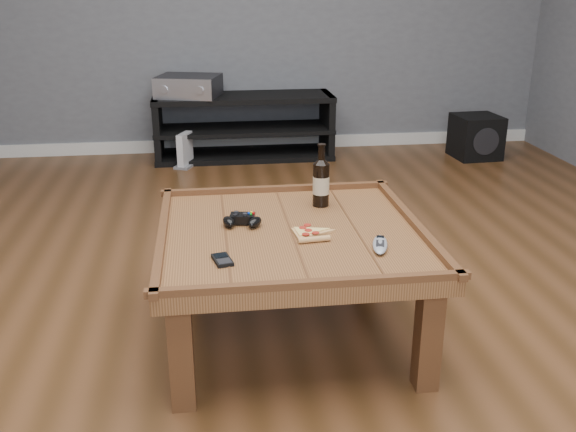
{
  "coord_description": "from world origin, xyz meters",
  "views": [
    {
      "loc": [
        -0.31,
        -2.26,
        1.36
      ],
      "look_at": [
        -0.01,
        -0.03,
        0.52
      ],
      "focal_mm": 40.0,
      "sensor_mm": 36.0,
      "label": 1
    }
  ],
  "objects": [
    {
      "name": "game_console",
      "position": [
        -0.47,
        2.54,
        0.12
      ],
      "size": [
        0.19,
        0.24,
        0.26
      ],
      "rotation": [
        0.0,
        0.0,
        -0.41
      ],
      "color": "slate",
      "rests_on": "ground"
    },
    {
      "name": "smartphone",
      "position": [
        -0.27,
        -0.25,
        0.46
      ],
      "size": [
        0.08,
        0.11,
        0.01
      ],
      "rotation": [
        0.0,
        0.0,
        0.22
      ],
      "color": "black",
      "rests_on": "coffee_table"
    },
    {
      "name": "remote_control",
      "position": [
        0.29,
        -0.21,
        0.46
      ],
      "size": [
        0.1,
        0.18,
        0.02
      ],
      "rotation": [
        0.0,
        0.0,
        -0.27
      ],
      "color": "#90969C",
      "rests_on": "coffee_table"
    },
    {
      "name": "media_console",
      "position": [
        0.0,
        2.75,
        0.25
      ],
      "size": [
        1.4,
        0.45,
        0.5
      ],
      "color": "black",
      "rests_on": "ground"
    },
    {
      "name": "ground",
      "position": [
        0.0,
        0.0,
        0.0
      ],
      "size": [
        6.0,
        6.0,
        0.0
      ],
      "primitive_type": "plane",
      "color": "#422813",
      "rests_on": "ground"
    },
    {
      "name": "baseboard",
      "position": [
        0.0,
        2.99,
        0.05
      ],
      "size": [
        5.0,
        0.02,
        0.1
      ],
      "primitive_type": "cube",
      "color": "silver",
      "rests_on": "ground"
    },
    {
      "name": "game_controller",
      "position": [
        -0.18,
        0.08,
        0.47
      ],
      "size": [
        0.17,
        0.13,
        0.05
      ],
      "rotation": [
        0.0,
        0.0,
        -0.17
      ],
      "color": "black",
      "rests_on": "coffee_table"
    },
    {
      "name": "beer_bottle",
      "position": [
        0.16,
        0.27,
        0.56
      ],
      "size": [
        0.07,
        0.07,
        0.27
      ],
      "color": "black",
      "rests_on": "coffee_table"
    },
    {
      "name": "pizza_slice",
      "position": [
        0.06,
        -0.06,
        0.46
      ],
      "size": [
        0.15,
        0.23,
        0.02
      ],
      "rotation": [
        0.0,
        0.0,
        0.11
      ],
      "color": "tan",
      "rests_on": "coffee_table"
    },
    {
      "name": "coffee_table",
      "position": [
        0.0,
        0.0,
        0.39
      ],
      "size": [
        1.03,
        1.03,
        0.48
      ],
      "color": "#553218",
      "rests_on": "ground"
    },
    {
      "name": "av_receiver",
      "position": [
        -0.42,
        2.74,
        0.58
      ],
      "size": [
        0.54,
        0.48,
        0.16
      ],
      "rotation": [
        0.0,
        0.0,
        -0.27
      ],
      "color": "black",
      "rests_on": "media_console"
    },
    {
      "name": "subwoofer",
      "position": [
        1.83,
        2.51,
        0.17
      ],
      "size": [
        0.36,
        0.36,
        0.34
      ],
      "rotation": [
        0.0,
        0.0,
        0.07
      ],
      "color": "black",
      "rests_on": "ground"
    }
  ]
}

